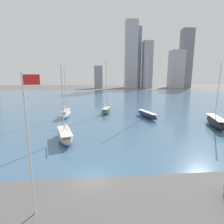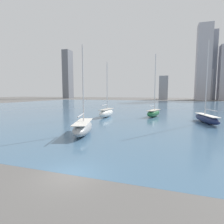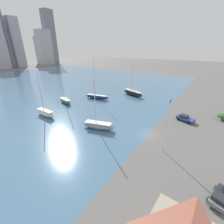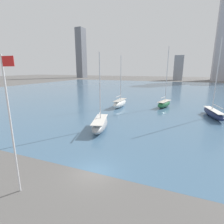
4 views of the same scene
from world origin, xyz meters
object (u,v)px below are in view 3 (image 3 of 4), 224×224
at_px(sailboat_white, 45,113).
at_px(sailboat_green, 65,101).
at_px(flag_pole, 166,124).
at_px(sailboat_black, 133,93).
at_px(parked_pickup_blue, 185,118).
at_px(sailboat_navy, 97,97).
at_px(parked_wagon_gray, 221,196).
at_px(sailboat_gray, 98,125).

bearing_deg(sailboat_white, sailboat_green, 22.04).
relative_size(flag_pole, sailboat_black, 0.80).
relative_size(sailboat_green, parked_pickup_blue, 2.98).
xyz_separation_m(flag_pole, sailboat_green, (7.70, 38.99, -4.96)).
bearing_deg(sailboat_black, flag_pole, -125.41).
bearing_deg(sailboat_navy, flag_pole, -132.32).
distance_m(sailboat_navy, sailboat_black, 16.01).
height_order(flag_pole, parked_pickup_blue, flag_pole).
xyz_separation_m(sailboat_white, parked_wagon_gray, (-3.24, -44.75, -0.23)).
relative_size(sailboat_navy, parked_pickup_blue, 3.10).
relative_size(sailboat_black, parked_wagon_gray, 2.80).
xyz_separation_m(sailboat_navy, parked_pickup_blue, (-1.40, -33.70, -0.12)).
xyz_separation_m(flag_pole, sailboat_gray, (-0.52, 16.40, -4.97)).
distance_m(sailboat_navy, parked_wagon_gray, 49.21).
xyz_separation_m(sailboat_black, parked_wagon_gray, (-37.58, -32.40, -0.27)).
bearing_deg(sailboat_white, sailboat_gray, -79.81).
bearing_deg(sailboat_gray, sailboat_navy, 23.43).
distance_m(sailboat_white, sailboat_gray, 18.58).
distance_m(flag_pole, sailboat_black, 38.49).
bearing_deg(flag_pole, sailboat_navy, 60.38).
height_order(sailboat_navy, sailboat_gray, sailboat_navy).
xyz_separation_m(sailboat_white, parked_pickup_blue, (20.42, -36.09, -0.24)).
bearing_deg(sailboat_white, parked_pickup_blue, -59.32).
bearing_deg(sailboat_white, sailboat_black, -18.59).
height_order(sailboat_green, parked_wagon_gray, sailboat_green).
distance_m(sailboat_black, parked_wagon_gray, 49.62).
xyz_separation_m(flag_pole, sailboat_navy, (18.39, 32.36, -5.00)).
height_order(sailboat_gray, parked_pickup_blue, sailboat_gray).
bearing_deg(sailboat_navy, parked_wagon_gray, -133.31).
height_order(sailboat_black, sailboat_green, sailboat_green).
relative_size(sailboat_navy, sailboat_green, 1.04).
relative_size(sailboat_white, sailboat_black, 0.98).
bearing_deg(sailboat_gray, sailboat_green, 53.27).
relative_size(sailboat_navy, sailboat_gray, 1.28).
distance_m(sailboat_navy, sailboat_gray, 24.74).
bearing_deg(sailboat_black, sailboat_navy, 160.18).
bearing_deg(sailboat_white, sailboat_navy, -5.07).
distance_m(flag_pole, parked_pickup_blue, 17.80).
distance_m(sailboat_navy, parked_pickup_blue, 33.73).
height_order(sailboat_navy, sailboat_green, sailboat_navy).
bearing_deg(sailboat_green, parked_wagon_gray, -90.85).
bearing_deg(sailboat_green, sailboat_navy, -16.30).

